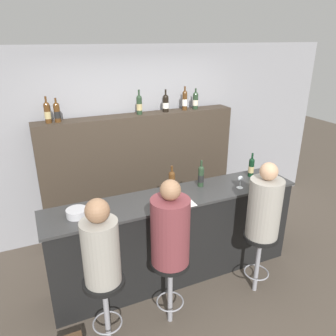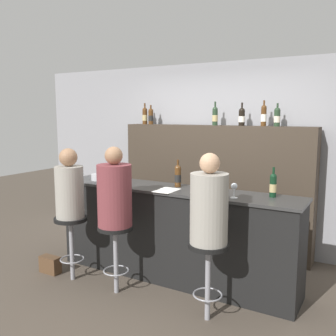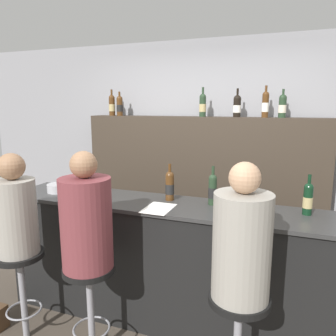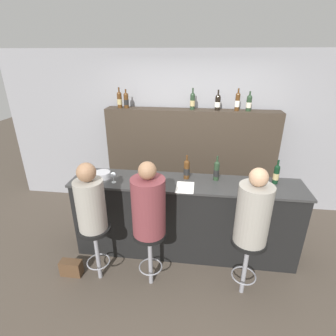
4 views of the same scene
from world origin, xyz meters
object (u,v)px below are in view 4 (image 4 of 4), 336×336
at_px(wine_bottle_counter_1, 216,170).
at_px(guest_seated_middle, 148,204).
at_px(wine_bottle_backbar_2, 193,101).
at_px(wine_bottle_counter_2, 276,174).
at_px(wine_bottle_counter_0, 187,169).
at_px(guest_seated_right, 253,212).
at_px(wine_bottle_backbar_5, 249,103).
at_px(bar_stool_middle, 150,244).
at_px(metal_bowl, 102,175).
at_px(wine_glass_0, 113,175).
at_px(wine_bottle_backbar_3, 218,102).
at_px(bar_stool_left, 95,239).
at_px(wine_glass_1, 252,182).
at_px(guest_seated_left, 90,201).
at_px(wine_bottle_backbar_0, 120,100).
at_px(wine_bottle_backbar_1, 126,100).
at_px(handbag, 71,268).
at_px(wine_bottle_backbar_4, 237,101).
at_px(bar_stool_right, 247,252).

bearing_deg(wine_bottle_counter_1, guest_seated_middle, -134.87).
bearing_deg(wine_bottle_backbar_2, wine_bottle_counter_2, -43.85).
relative_size(wine_bottle_counter_0, wine_bottle_counter_2, 1.03).
bearing_deg(guest_seated_right, wine_bottle_backbar_5, 85.79).
distance_m(wine_bottle_backbar_2, bar_stool_middle, 2.21).
xyz_separation_m(guest_seated_middle, guest_seated_right, (1.06, 0.00, -0.00)).
distance_m(wine_bottle_backbar_5, metal_bowl, 2.35).
distance_m(wine_glass_0, guest_seated_right, 1.67).
bearing_deg(wine_glass_0, wine_bottle_counter_0, 14.45).
bearing_deg(wine_bottle_backbar_3, bar_stool_left, -127.79).
xyz_separation_m(wine_bottle_backbar_5, wine_glass_1, (-0.08, -1.26, -0.68)).
relative_size(wine_glass_0, guest_seated_left, 0.17).
bearing_deg(metal_bowl, guest_seated_left, -81.99).
xyz_separation_m(wine_bottle_counter_2, guest_seated_middle, (-1.43, -0.72, -0.10)).
bearing_deg(wine_bottle_backbar_0, wine_bottle_backbar_1, 0.00).
bearing_deg(bar_stool_left, wine_glass_1, 15.84).
distance_m(wine_bottle_backbar_0, wine_bottle_backbar_1, 0.11).
xyz_separation_m(wine_bottle_counter_1, guest_seated_middle, (-0.72, -0.72, -0.11)).
height_order(wine_bottle_backbar_1, guest_seated_left, wine_bottle_backbar_1).
xyz_separation_m(wine_bottle_counter_2, wine_bottle_backbar_0, (-2.22, 1.04, 0.68)).
bearing_deg(handbag, wine_bottle_backbar_5, 38.82).
distance_m(wine_bottle_counter_1, wine_bottle_counter_2, 0.71).
xyz_separation_m(wine_bottle_counter_0, handbag, (-1.35, -0.72, -1.09)).
bearing_deg(wine_bottle_backbar_4, bar_stool_middle, -120.10).
bearing_deg(guest_seated_right, bar_stool_middle, 180.00).
relative_size(wine_bottle_backbar_3, bar_stool_right, 0.41).
relative_size(wine_bottle_backbar_1, bar_stool_left, 0.39).
xyz_separation_m(wine_bottle_backbar_1, handbag, (-0.32, -1.76, -1.75)).
relative_size(wine_bottle_counter_2, wine_bottle_backbar_1, 1.06).
relative_size(guest_seated_middle, guest_seated_right, 1.01).
relative_size(wine_bottle_backbar_0, wine_bottle_backbar_1, 1.09).
bearing_deg(wine_bottle_backbar_0, metal_bowl, -86.67).
relative_size(wine_bottle_counter_0, guest_seated_left, 0.40).
height_order(wine_bottle_counter_2, wine_bottle_backbar_5, wine_bottle_backbar_5).
bearing_deg(handbag, wine_bottle_backbar_0, 83.11).
bearing_deg(wine_bottle_counter_1, wine_bottle_backbar_5, 65.66).
relative_size(wine_bottle_backbar_1, guest_seated_right, 0.35).
bearing_deg(wine_glass_1, bar_stool_left, -164.16).
bearing_deg(wine_glass_0, bar_stool_middle, -42.80).
relative_size(wine_bottle_backbar_4, bar_stool_left, 0.44).
bearing_deg(handbag, bar_stool_right, 0.00).
xyz_separation_m(wine_bottle_backbar_1, metal_bowl, (-0.04, -1.15, -0.75)).
xyz_separation_m(wine_bottle_backbar_4, handbag, (-2.02, -1.76, -1.77)).
distance_m(wine_glass_0, guest_seated_middle, 0.73).
bearing_deg(wine_bottle_backbar_0, wine_glass_0, -78.75).
distance_m(bar_stool_left, guest_seated_middle, 0.82).
bearing_deg(bar_stool_middle, wine_bottle_counter_0, 64.03).
bearing_deg(metal_bowl, wine_bottle_backbar_5, 31.11).
relative_size(wine_bottle_backbar_3, wine_bottle_backbar_4, 0.93).
distance_m(wine_bottle_counter_2, wine_bottle_backbar_3, 1.42).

